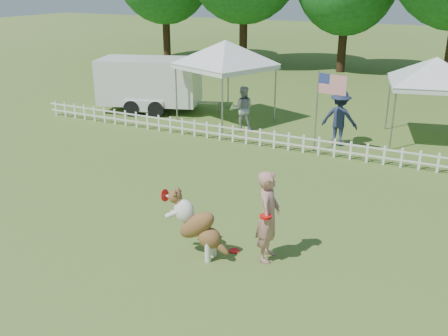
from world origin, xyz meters
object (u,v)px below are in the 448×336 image
at_px(spectator_a, 243,108).
at_px(spectator_b, 340,118).
at_px(canopy_tent_left, 225,82).
at_px(cargo_trailer, 150,84).
at_px(dog, 198,225).
at_px(canopy_tent_right, 431,101).
at_px(handler, 268,216).
at_px(flag_pole, 316,112).
at_px(frisbee_on_turf, 234,251).

height_order(spectator_a, spectator_b, spectator_b).
height_order(canopy_tent_left, cargo_trailer, canopy_tent_left).
xyz_separation_m(dog, canopy_tent_right, (3.24, 10.08, 0.73)).
bearing_deg(canopy_tent_left, spectator_a, -14.26).
relative_size(dog, spectator_a, 0.83).
distance_m(handler, spectator_b, 7.89).
xyz_separation_m(handler, spectator_b, (-0.62, 7.86, 0.00)).
xyz_separation_m(flag_pole, spectator_b, (0.52, 0.98, -0.37)).
bearing_deg(spectator_a, canopy_tent_left, -57.78).
bearing_deg(canopy_tent_left, cargo_trailer, -159.49).
xyz_separation_m(handler, dog, (-1.27, -0.52, -0.25)).
xyz_separation_m(handler, spectator_a, (-4.23, 8.08, -0.11)).
bearing_deg(spectator_b, frisbee_on_turf, 90.39).
relative_size(handler, canopy_tent_left, 0.61).
distance_m(dog, canopy_tent_left, 10.29).
bearing_deg(handler, dog, 102.78).
xyz_separation_m(spectator_a, spectator_b, (3.61, -0.22, 0.11)).
height_order(frisbee_on_turf, cargo_trailer, cargo_trailer).
bearing_deg(canopy_tent_left, spectator_b, 9.61).
distance_m(dog, cargo_trailer, 12.20).
distance_m(dog, canopy_tent_right, 10.61).
height_order(cargo_trailer, spectator_a, cargo_trailer).
distance_m(frisbee_on_turf, canopy_tent_right, 10.07).
height_order(frisbee_on_turf, spectator_a, spectator_a).
bearing_deg(canopy_tent_right, spectator_b, -159.61).
distance_m(handler, frisbee_on_turf, 1.15).
distance_m(dog, flag_pole, 7.43).
height_order(dog, flag_pole, flag_pole).
distance_m(canopy_tent_right, flag_pole, 4.11).
bearing_deg(dog, spectator_b, 85.43).
bearing_deg(spectator_a, dog, 87.40).
xyz_separation_m(frisbee_on_turf, spectator_a, (-3.53, 8.13, 0.80)).
bearing_deg(cargo_trailer, flag_pole, -33.54).
relative_size(handler, canopy_tent_right, 0.66).
xyz_separation_m(handler, cargo_trailer, (-8.91, 8.98, 0.19)).
distance_m(cargo_trailer, spectator_b, 8.36).
bearing_deg(canopy_tent_right, flag_pole, -152.05).
bearing_deg(canopy_tent_right, dog, -120.55).
bearing_deg(dog, handler, 22.29).
xyz_separation_m(canopy_tent_right, spectator_a, (-6.20, -1.48, -0.59)).
height_order(canopy_tent_left, flag_pole, canopy_tent_left).
bearing_deg(spectator_a, spectator_b, 154.98).
xyz_separation_m(handler, canopy_tent_left, (-5.34, 8.89, 0.60)).
relative_size(canopy_tent_right, cargo_trailer, 0.55).
bearing_deg(spectator_b, flag_pole, 63.17).
height_order(canopy_tent_left, spectator_a, canopy_tent_left).
height_order(canopy_tent_right, flag_pole, canopy_tent_right).
relative_size(flag_pole, spectator_a, 1.60).
relative_size(handler, frisbee_on_turf, 8.52).
distance_m(canopy_tent_left, flag_pole, 4.67).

